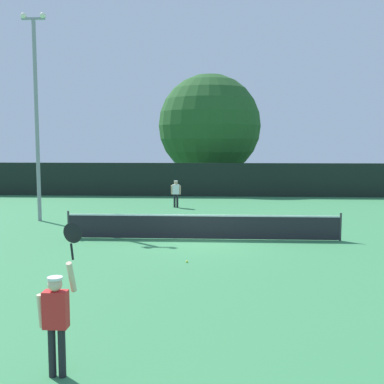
% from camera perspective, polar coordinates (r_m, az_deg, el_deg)
% --- Properties ---
extents(ground_plane, '(120.00, 120.00, 0.00)m').
position_cam_1_polar(ground_plane, '(18.64, 1.25, -5.64)').
color(ground_plane, '#387F4C').
extents(tennis_net, '(10.60, 0.08, 1.07)m').
position_cam_1_polar(tennis_net, '(18.54, 1.26, -4.09)').
color(tennis_net, '#232328').
rests_on(tennis_net, ground).
extents(perimeter_fence, '(37.63, 0.12, 2.33)m').
position_cam_1_polar(perimeter_fence, '(33.31, 2.06, 1.47)').
color(perimeter_fence, black).
rests_on(perimeter_fence, ground).
extents(player_serving, '(0.68, 0.39, 2.47)m').
position_cam_1_polar(player_serving, '(8.07, -15.80, -13.46)').
color(player_serving, red).
rests_on(player_serving, ground).
extents(player_receiving, '(0.57, 0.23, 1.56)m').
position_cam_1_polar(player_receiving, '(27.58, -1.93, 0.09)').
color(player_receiving, white).
rests_on(player_receiving, ground).
extents(tennis_ball, '(0.07, 0.07, 0.07)m').
position_cam_1_polar(tennis_ball, '(15.08, -0.62, -8.28)').
color(tennis_ball, '#CCE033').
rests_on(tennis_ball, ground).
extents(light_pole, '(1.18, 0.28, 9.68)m').
position_cam_1_polar(light_pole, '(23.91, -18.05, 9.67)').
color(light_pole, gray).
rests_on(light_pole, ground).
extents(large_tree, '(8.26, 8.26, 9.23)m').
position_cam_1_polar(large_tree, '(39.07, 2.09, 7.89)').
color(large_tree, brown).
rests_on(large_tree, ground).
extents(parked_car_near, '(2.41, 4.40, 1.69)m').
position_cam_1_polar(parked_car_near, '(40.86, -2.06, 1.74)').
color(parked_car_near, navy).
rests_on(parked_car_near, ground).
extents(parked_car_mid, '(2.18, 4.32, 1.69)m').
position_cam_1_polar(parked_car_mid, '(42.58, 11.64, 1.79)').
color(parked_car_mid, red).
rests_on(parked_car_mid, ground).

